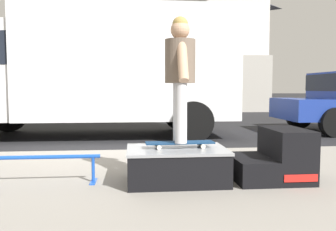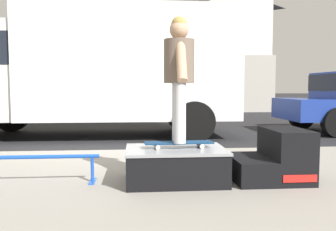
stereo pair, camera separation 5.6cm
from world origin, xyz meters
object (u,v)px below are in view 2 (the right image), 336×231
(box_truck, at_px, (91,67))
(skater_kid, at_px, (179,69))
(skate_box, at_px, (176,164))
(skateboard, at_px, (179,143))
(grind_rail, at_px, (31,162))
(kicker_ramp, at_px, (274,159))

(box_truck, bearing_deg, skater_kid, -71.79)
(skate_box, height_order, skateboard, skateboard)
(grind_rail, relative_size, skater_kid, 1.07)
(skate_box, bearing_deg, grind_rail, 177.26)
(skater_kid, relative_size, box_truck, 0.20)
(grind_rail, xyz_separation_m, skater_kid, (1.66, -0.06, 1.04))
(kicker_ramp, relative_size, box_truck, 0.12)
(skate_box, xyz_separation_m, box_truck, (-1.56, 4.87, 1.37))
(skateboard, height_order, skater_kid, skater_kid)
(kicker_ramp, height_order, skateboard, kicker_ramp)
(kicker_ramp, bearing_deg, grind_rail, 178.40)
(kicker_ramp, relative_size, grind_rail, 0.56)
(kicker_ramp, xyz_separation_m, box_truck, (-2.72, 4.87, 1.33))
(skater_kid, bearing_deg, grind_rail, 177.95)
(kicker_ramp, bearing_deg, skateboard, 179.05)
(skate_box, distance_m, grind_rail, 1.62)
(grind_rail, distance_m, box_truck, 4.97)
(grind_rail, bearing_deg, skate_box, -2.74)
(skate_box, bearing_deg, box_truck, 107.74)
(skater_kid, bearing_deg, skateboard, 180.00)
(skateboard, height_order, box_truck, box_truck)
(skate_box, height_order, skater_kid, skater_kid)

